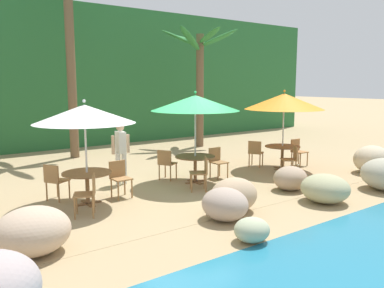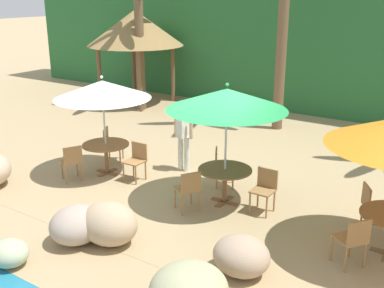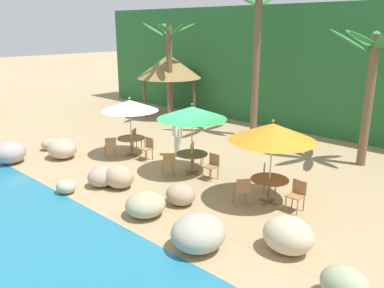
% 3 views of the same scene
% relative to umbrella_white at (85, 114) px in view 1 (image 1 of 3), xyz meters
% --- Properties ---
extents(ground_plane, '(120.00, 120.00, 0.00)m').
position_rel_umbrella_white_xyz_m(ground_plane, '(2.67, 0.11, -2.04)').
color(ground_plane, tan).
extents(terrace_deck, '(18.00, 5.20, 0.01)m').
position_rel_umbrella_white_xyz_m(terrace_deck, '(2.67, 0.11, -2.04)').
color(terrace_deck, tan).
rests_on(terrace_deck, ground).
extents(foliage_backdrop, '(28.00, 2.40, 6.00)m').
position_rel_umbrella_white_xyz_m(foliage_backdrop, '(2.67, 9.11, 0.96)').
color(foliage_backdrop, '#286633').
rests_on(foliage_backdrop, ground).
extents(rock_seawall, '(13.74, 2.82, 0.84)m').
position_rel_umbrella_white_xyz_m(rock_seawall, '(3.17, -2.75, -1.67)').
color(rock_seawall, tan).
rests_on(rock_seawall, ground).
extents(umbrella_white, '(2.22, 2.22, 2.36)m').
position_rel_umbrella_white_xyz_m(umbrella_white, '(0.00, 0.00, 0.00)').
color(umbrella_white, silver).
rests_on(umbrella_white, ground).
extents(dining_table_white, '(1.10, 1.10, 0.74)m').
position_rel_umbrella_white_xyz_m(dining_table_white, '(0.00, -0.00, -1.43)').
color(dining_table_white, brown).
rests_on(dining_table_white, ground).
extents(chair_white_seaward, '(0.43, 0.44, 0.87)m').
position_rel_umbrella_white_xyz_m(chair_white_seaward, '(0.85, 0.11, -1.53)').
color(chair_white_seaward, '#9E7042').
rests_on(chair_white_seaward, ground).
extents(chair_white_inland, '(0.58, 0.58, 0.87)m').
position_rel_umbrella_white_xyz_m(chair_white_inland, '(-0.51, 0.69, -1.53)').
color(chair_white_inland, '#9E7042').
rests_on(chair_white_inland, ground).
extents(chair_white_left, '(0.57, 0.56, 0.87)m').
position_rel_umbrella_white_xyz_m(chair_white_left, '(-0.29, -0.80, -1.53)').
color(chair_white_left, '#9E7042').
rests_on(chair_white_left, ground).
extents(umbrella_green, '(2.39, 2.39, 2.51)m').
position_rel_umbrella_white_xyz_m(umbrella_green, '(3.15, 0.16, 0.14)').
color(umbrella_green, silver).
rests_on(umbrella_green, ground).
extents(dining_table_green, '(1.10, 1.10, 0.74)m').
position_rel_umbrella_white_xyz_m(dining_table_green, '(3.15, 0.16, -1.43)').
color(dining_table_green, brown).
rests_on(dining_table_green, ground).
extents(chair_green_seaward, '(0.42, 0.43, 0.87)m').
position_rel_umbrella_white_xyz_m(chair_green_seaward, '(4.00, 0.25, -1.53)').
color(chair_green_seaward, '#9E7042').
rests_on(chair_green_seaward, ground).
extents(chair_green_inland, '(0.58, 0.58, 0.87)m').
position_rel_umbrella_white_xyz_m(chair_green_inland, '(2.65, 0.86, -1.53)').
color(chair_green_inland, '#9E7042').
rests_on(chair_green_inland, ground).
extents(chair_green_left, '(0.58, 0.58, 0.87)m').
position_rel_umbrella_white_xyz_m(chair_green_left, '(2.78, -0.61, -1.53)').
color(chair_green_left, '#9E7042').
rests_on(chair_green_left, ground).
extents(umbrella_orange, '(2.47, 2.47, 2.50)m').
position_rel_umbrella_white_xyz_m(umbrella_orange, '(6.44, -0.06, 0.10)').
color(umbrella_orange, silver).
rests_on(umbrella_orange, ground).
extents(dining_table_orange, '(1.10, 1.10, 0.74)m').
position_rel_umbrella_white_xyz_m(dining_table_orange, '(6.44, -0.06, -1.43)').
color(dining_table_orange, brown).
rests_on(dining_table_orange, ground).
extents(chair_orange_seaward, '(0.42, 0.43, 0.87)m').
position_rel_umbrella_white_xyz_m(chair_orange_seaward, '(7.29, 0.03, -1.53)').
color(chair_orange_seaward, '#9E7042').
rests_on(chair_orange_seaward, ground).
extents(chair_orange_inland, '(0.58, 0.58, 0.87)m').
position_rel_umbrella_white_xyz_m(chair_orange_inland, '(5.93, 0.63, -1.53)').
color(chair_orange_inland, '#9E7042').
rests_on(chair_orange_inland, ground).
extents(chair_orange_left, '(0.59, 0.59, 0.87)m').
position_rel_umbrella_white_xyz_m(chair_orange_left, '(6.00, -0.79, -1.53)').
color(chair_orange_left, '#9E7042').
rests_on(chair_orange_left, ground).
extents(palm_tree_second, '(3.27, 3.51, 6.73)m').
position_rel_umbrella_white_xyz_m(palm_tree_second, '(1.82, 5.81, 2.33)').
color(palm_tree_second, brown).
rests_on(palm_tree_second, ground).
extents(palm_tree_third, '(3.15, 3.26, 4.94)m').
position_rel_umbrella_white_xyz_m(palm_tree_third, '(7.12, 5.15, 1.43)').
color(palm_tree_third, brown).
rests_on(palm_tree_third, ground).
extents(waiter_in_white, '(0.52, 0.36, 1.70)m').
position_rel_umbrella_white_xyz_m(waiter_in_white, '(1.42, 1.18, -1.06)').
color(waiter_in_white, white).
rests_on(waiter_in_white, ground).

